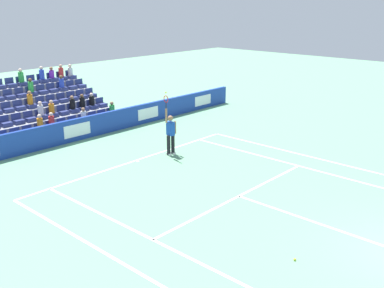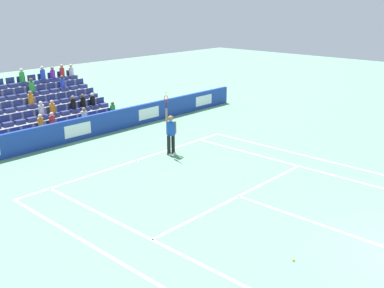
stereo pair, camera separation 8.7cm
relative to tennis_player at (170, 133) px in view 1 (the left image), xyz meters
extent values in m
cube|color=white|center=(1.59, -0.53, -0.99)|extent=(10.97, 0.10, 0.01)
cube|color=white|center=(1.59, 4.96, -0.99)|extent=(8.23, 0.10, 0.01)
cube|color=white|center=(1.59, 8.16, -0.99)|extent=(0.10, 6.40, 0.01)
cube|color=white|center=(5.70, 5.41, -0.99)|extent=(0.10, 11.89, 0.01)
cube|color=white|center=(-2.53, 5.41, -0.99)|extent=(0.10, 11.89, 0.01)
cube|color=white|center=(7.07, 5.41, -0.99)|extent=(0.10, 11.89, 0.01)
cube|color=white|center=(-3.90, 5.41, -0.99)|extent=(0.10, 11.89, 0.01)
cube|color=white|center=(1.59, -0.43, -0.99)|extent=(0.10, 0.20, 0.01)
cube|color=#193899|center=(1.59, -4.91, -0.45)|extent=(23.22, 0.20, 1.09)
cube|color=white|center=(-7.70, -4.80, -0.45)|extent=(1.49, 0.01, 0.61)
cube|color=white|center=(-3.05, -4.80, -0.45)|extent=(1.49, 0.01, 0.61)
cube|color=white|center=(1.59, -4.80, -0.45)|extent=(1.49, 0.01, 0.61)
cylinder|color=black|center=(-0.13, 0.01, -0.54)|extent=(0.16, 0.16, 0.90)
cylinder|color=black|center=(0.11, -0.02, -0.54)|extent=(0.16, 0.16, 0.90)
cube|color=white|center=(-0.13, 0.01, -0.95)|extent=(0.15, 0.27, 0.08)
cube|color=white|center=(0.11, -0.02, -0.95)|extent=(0.15, 0.27, 0.08)
cube|color=#1947B2|center=(-0.01, 0.00, 0.21)|extent=(0.27, 0.39, 0.60)
sphere|color=#9E7251|center=(-0.01, 0.00, 0.67)|extent=(0.24, 0.24, 0.24)
cylinder|color=#9E7251|center=(0.21, -0.03, 0.82)|extent=(0.09, 0.09, 0.62)
cylinder|color=#9E7251|center=(-0.22, 0.08, 0.23)|extent=(0.09, 0.09, 0.56)
cylinder|color=black|center=(0.21, -0.03, 1.27)|extent=(0.04, 0.04, 0.28)
torus|color=red|center=(0.21, -0.03, 1.55)|extent=(0.07, 0.31, 0.31)
sphere|color=#D1E533|center=(0.21, -0.03, 1.83)|extent=(0.07, 0.07, 0.07)
cube|color=gray|center=(1.59, -5.98, -0.78)|extent=(6.82, 0.95, 0.42)
cube|color=navy|center=(-1.51, -5.98, -0.47)|extent=(0.48, 0.44, 0.20)
cube|color=navy|center=(-1.51, -6.18, -0.22)|extent=(0.48, 0.04, 0.30)
cube|color=navy|center=(-0.89, -5.98, -0.47)|extent=(0.48, 0.44, 0.20)
cube|color=navy|center=(-0.89, -6.18, -0.22)|extent=(0.48, 0.04, 0.30)
cube|color=navy|center=(-0.27, -5.98, -0.47)|extent=(0.48, 0.44, 0.20)
cube|color=navy|center=(-0.27, -6.18, -0.22)|extent=(0.48, 0.04, 0.30)
cube|color=navy|center=(0.35, -5.98, -0.47)|extent=(0.48, 0.44, 0.20)
cube|color=navy|center=(0.35, -6.18, -0.22)|extent=(0.48, 0.04, 0.30)
cube|color=navy|center=(0.97, -5.98, -0.47)|extent=(0.48, 0.44, 0.20)
cube|color=navy|center=(0.97, -6.18, -0.22)|extent=(0.48, 0.04, 0.30)
cube|color=navy|center=(1.59, -5.98, -0.47)|extent=(0.48, 0.44, 0.20)
cube|color=navy|center=(1.59, -6.18, -0.22)|extent=(0.48, 0.04, 0.30)
cube|color=navy|center=(2.21, -5.98, -0.47)|extent=(0.48, 0.44, 0.20)
cube|color=navy|center=(2.21, -6.18, -0.22)|extent=(0.48, 0.04, 0.30)
cube|color=navy|center=(2.83, -5.98, -0.47)|extent=(0.48, 0.44, 0.20)
cube|color=navy|center=(2.83, -6.18, -0.22)|extent=(0.48, 0.04, 0.30)
cube|color=navy|center=(3.45, -5.98, -0.47)|extent=(0.48, 0.44, 0.20)
cube|color=navy|center=(3.45, -6.18, -0.22)|extent=(0.48, 0.04, 0.30)
cube|color=navy|center=(4.07, -5.98, -0.47)|extent=(0.48, 0.44, 0.20)
cube|color=navy|center=(4.07, -6.18, -0.22)|extent=(0.48, 0.04, 0.30)
cube|color=navy|center=(4.69, -5.98, -0.47)|extent=(0.48, 0.44, 0.20)
cube|color=navy|center=(4.69, -6.18, -0.22)|extent=(0.48, 0.04, 0.30)
cube|color=gray|center=(1.59, -6.93, -0.57)|extent=(6.82, 0.95, 0.84)
cube|color=navy|center=(-1.51, -6.93, -0.05)|extent=(0.48, 0.44, 0.20)
cube|color=navy|center=(-1.51, -7.13, 0.20)|extent=(0.48, 0.04, 0.30)
cube|color=navy|center=(-0.89, -6.93, -0.05)|extent=(0.48, 0.44, 0.20)
cube|color=navy|center=(-0.89, -7.13, 0.20)|extent=(0.48, 0.04, 0.30)
cube|color=navy|center=(-0.27, -6.93, -0.05)|extent=(0.48, 0.44, 0.20)
cube|color=navy|center=(-0.27, -7.13, 0.20)|extent=(0.48, 0.04, 0.30)
cube|color=navy|center=(0.35, -6.93, -0.05)|extent=(0.48, 0.44, 0.20)
cube|color=navy|center=(0.35, -7.13, 0.20)|extent=(0.48, 0.04, 0.30)
cube|color=navy|center=(0.97, -6.93, -0.05)|extent=(0.48, 0.44, 0.20)
cube|color=navy|center=(0.97, -7.13, 0.20)|extent=(0.48, 0.04, 0.30)
cube|color=navy|center=(1.59, -6.93, -0.05)|extent=(0.48, 0.44, 0.20)
cube|color=navy|center=(1.59, -7.13, 0.20)|extent=(0.48, 0.04, 0.30)
cube|color=navy|center=(2.21, -6.93, -0.05)|extent=(0.48, 0.44, 0.20)
cube|color=navy|center=(2.21, -7.13, 0.20)|extent=(0.48, 0.04, 0.30)
cube|color=navy|center=(2.83, -6.93, -0.05)|extent=(0.48, 0.44, 0.20)
cube|color=navy|center=(2.83, -7.13, 0.20)|extent=(0.48, 0.04, 0.30)
cube|color=navy|center=(3.45, -6.93, -0.05)|extent=(0.48, 0.44, 0.20)
cube|color=navy|center=(3.45, -7.13, 0.20)|extent=(0.48, 0.04, 0.30)
cube|color=navy|center=(4.07, -6.93, -0.05)|extent=(0.48, 0.44, 0.20)
cube|color=navy|center=(4.07, -7.13, 0.20)|extent=(0.48, 0.04, 0.30)
cube|color=gray|center=(1.59, -7.88, -0.36)|extent=(6.82, 0.95, 1.26)
cube|color=navy|center=(-1.51, -7.88, 0.37)|extent=(0.48, 0.44, 0.20)
cube|color=navy|center=(-1.51, -8.08, 0.62)|extent=(0.48, 0.04, 0.30)
cube|color=navy|center=(-0.89, -7.88, 0.37)|extent=(0.48, 0.44, 0.20)
cube|color=navy|center=(-0.89, -8.08, 0.62)|extent=(0.48, 0.04, 0.30)
cube|color=navy|center=(-0.27, -7.88, 0.37)|extent=(0.48, 0.44, 0.20)
cube|color=navy|center=(-0.27, -8.08, 0.62)|extent=(0.48, 0.04, 0.30)
cube|color=navy|center=(0.35, -7.88, 0.37)|extent=(0.48, 0.44, 0.20)
cube|color=navy|center=(0.35, -8.08, 0.62)|extent=(0.48, 0.04, 0.30)
cube|color=navy|center=(0.97, -7.88, 0.37)|extent=(0.48, 0.44, 0.20)
cube|color=navy|center=(0.97, -8.08, 0.62)|extent=(0.48, 0.04, 0.30)
cube|color=navy|center=(1.59, -7.88, 0.37)|extent=(0.48, 0.44, 0.20)
cube|color=navy|center=(1.59, -8.08, 0.62)|extent=(0.48, 0.04, 0.30)
cube|color=navy|center=(2.21, -7.88, 0.37)|extent=(0.48, 0.44, 0.20)
cube|color=navy|center=(2.21, -8.08, 0.62)|extent=(0.48, 0.04, 0.30)
cube|color=navy|center=(2.83, -7.88, 0.37)|extent=(0.48, 0.44, 0.20)
cube|color=navy|center=(2.83, -8.08, 0.62)|extent=(0.48, 0.04, 0.30)
cube|color=navy|center=(3.45, -7.88, 0.37)|extent=(0.48, 0.44, 0.20)
cube|color=navy|center=(3.45, -8.08, 0.62)|extent=(0.48, 0.04, 0.30)
cube|color=gray|center=(1.59, -8.83, -0.15)|extent=(6.82, 0.95, 1.68)
cube|color=navy|center=(-1.51, -8.83, 0.79)|extent=(0.48, 0.44, 0.20)
cube|color=navy|center=(-1.51, -9.03, 1.04)|extent=(0.48, 0.04, 0.30)
cube|color=navy|center=(-0.89, -8.83, 0.79)|extent=(0.48, 0.44, 0.20)
cube|color=navy|center=(-0.89, -9.03, 1.04)|extent=(0.48, 0.04, 0.30)
cube|color=navy|center=(-0.27, -8.83, 0.79)|extent=(0.48, 0.44, 0.20)
cube|color=navy|center=(-0.27, -9.03, 1.04)|extent=(0.48, 0.04, 0.30)
cube|color=navy|center=(0.35, -8.83, 0.79)|extent=(0.48, 0.44, 0.20)
cube|color=navy|center=(0.35, -9.03, 1.04)|extent=(0.48, 0.04, 0.30)
cube|color=navy|center=(0.97, -8.83, 0.79)|extent=(0.48, 0.44, 0.20)
cube|color=navy|center=(0.97, -9.03, 1.04)|extent=(0.48, 0.04, 0.30)
cube|color=navy|center=(1.59, -8.83, 0.79)|extent=(0.48, 0.44, 0.20)
cube|color=navy|center=(1.59, -9.03, 1.04)|extent=(0.48, 0.04, 0.30)
cube|color=navy|center=(2.21, -8.83, 0.79)|extent=(0.48, 0.44, 0.20)
cube|color=navy|center=(2.21, -9.03, 1.04)|extent=(0.48, 0.04, 0.30)
cube|color=navy|center=(2.83, -8.83, 0.79)|extent=(0.48, 0.44, 0.20)
cube|color=navy|center=(2.83, -9.03, 1.04)|extent=(0.48, 0.04, 0.30)
cube|color=gray|center=(1.59, -9.78, 0.06)|extent=(6.82, 0.95, 2.10)
cube|color=navy|center=(-1.51, -9.78, 1.21)|extent=(0.48, 0.44, 0.20)
cube|color=navy|center=(-1.51, -9.98, 1.46)|extent=(0.48, 0.04, 0.30)
cube|color=navy|center=(-0.89, -9.78, 1.21)|extent=(0.48, 0.44, 0.20)
cube|color=navy|center=(-0.89, -9.98, 1.46)|extent=(0.48, 0.04, 0.30)
cube|color=navy|center=(-0.27, -9.78, 1.21)|extent=(0.48, 0.44, 0.20)
cube|color=navy|center=(-0.27, -9.98, 1.46)|extent=(0.48, 0.04, 0.30)
cube|color=navy|center=(0.35, -9.78, 1.21)|extent=(0.48, 0.44, 0.20)
cube|color=navy|center=(0.35, -9.98, 1.46)|extent=(0.48, 0.04, 0.30)
cube|color=navy|center=(0.97, -9.78, 1.21)|extent=(0.48, 0.44, 0.20)
cube|color=navy|center=(0.97, -9.98, 1.46)|extent=(0.48, 0.04, 0.30)
cube|color=navy|center=(1.59, -9.78, 1.21)|extent=(0.48, 0.44, 0.20)
cube|color=navy|center=(1.59, -9.98, 1.46)|extent=(0.48, 0.04, 0.30)
cube|color=navy|center=(2.21, -9.78, 1.21)|extent=(0.48, 0.44, 0.20)
cube|color=navy|center=(2.21, -9.98, 1.46)|extent=(0.48, 0.04, 0.30)
cube|color=navy|center=(2.83, -9.78, 1.21)|extent=(0.48, 0.44, 0.20)
cylinder|color=black|center=(0.35, -6.98, 0.31)|extent=(0.28, 0.28, 0.52)
sphere|color=#9E7251|center=(0.35, -6.98, 0.66)|extent=(0.20, 0.20, 0.20)
cylinder|color=black|center=(-0.89, -6.98, 0.29)|extent=(0.28, 0.28, 0.48)
sphere|color=beige|center=(-0.89, -6.98, 0.63)|extent=(0.20, 0.20, 0.20)
cylinder|color=green|center=(1.59, -8.88, 1.16)|extent=(0.28, 0.28, 0.54)
sphere|color=brown|center=(1.59, -8.88, 1.52)|extent=(0.20, 0.20, 0.20)
cylinder|color=blue|center=(-0.27, -8.88, 1.13)|extent=(0.28, 0.28, 0.48)
sphere|color=brown|center=(-0.27, -8.88, 1.46)|extent=(0.20, 0.20, 0.20)
cylinder|color=green|center=(1.59, -9.83, 1.58)|extent=(0.28, 0.28, 0.54)
sphere|color=beige|center=(1.59, -9.83, 1.95)|extent=(0.20, 0.20, 0.20)
cylinder|color=red|center=(-0.89, -9.83, 1.56)|extent=(0.28, 0.28, 0.50)
sphere|color=#D3A884|center=(-0.89, -9.83, 1.91)|extent=(0.20, 0.20, 0.20)
cylinder|color=white|center=(0.35, -6.03, -0.15)|extent=(0.28, 0.28, 0.44)
sphere|color=#9E7251|center=(0.35, -6.03, 0.17)|extent=(0.20, 0.20, 0.20)
cylinder|color=green|center=(-1.51, -6.03, -0.14)|extent=(0.28, 0.28, 0.46)
sphere|color=#9E7251|center=(-1.51, -6.03, 0.19)|extent=(0.20, 0.20, 0.20)
cylinder|color=blue|center=(0.35, -9.83, 1.57)|extent=(0.28, 0.28, 0.53)
sphere|color=beige|center=(0.35, -9.83, 1.94)|extent=(0.20, 0.20, 0.20)
cylinder|color=orange|center=(1.59, -6.98, 0.28)|extent=(0.28, 0.28, 0.47)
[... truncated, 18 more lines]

